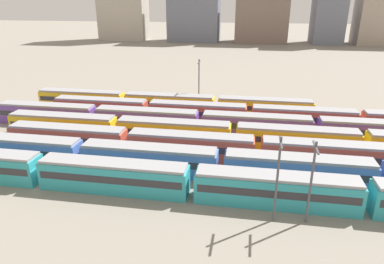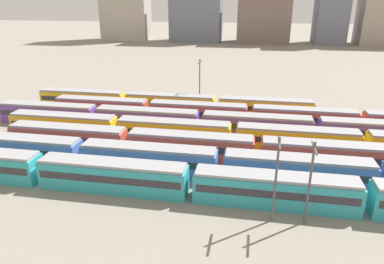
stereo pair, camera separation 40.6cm
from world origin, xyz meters
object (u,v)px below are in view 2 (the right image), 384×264
object	(u,v)px
catenary_pole_0	(276,176)
catenary_pole_1	(200,82)
train_track_6	(170,103)
catenary_pole_2	(310,179)
train_track_1	(379,177)
train_track_2	(329,156)
train_track_4	(256,126)
train_track_0	(275,190)
train_track_3	(233,135)
train_track_5	(304,118)

from	to	relation	value
catenary_pole_0	catenary_pole_1	size ratio (longest dim) A/B	0.91
train_track_6	catenary_pole_2	distance (m)	40.84
train_track_1	train_track_6	distance (m)	40.98
train_track_2	train_track_4	world-z (taller)	same
train_track_1	train_track_0	bearing A→B (deg)	-157.12
train_track_3	catenary_pole_1	distance (m)	20.98
train_track_0	catenary_pole_2	world-z (taller)	catenary_pole_2
train_track_2	catenary_pole_0	size ratio (longest dim) A/B	9.97
train_track_6	train_track_2	bearing A→B (deg)	-37.75
train_track_6	catenary_pole_1	size ratio (longest dim) A/B	5.39
train_track_4	catenary_pole_2	world-z (taller)	catenary_pole_2
train_track_6	catenary_pole_2	bearing A→B (deg)	-56.67
train_track_0	train_track_6	xyz separation A→B (m)	(-19.35, 31.20, -0.00)
train_track_4	train_track_6	world-z (taller)	same
catenary_pole_1	train_track_1	bearing A→B (deg)	-48.20
train_track_2	train_track_3	size ratio (longest dim) A/B	1.25
train_track_6	catenary_pole_0	size ratio (longest dim) A/B	5.94
train_track_3	train_track_6	xyz separation A→B (m)	(-13.75, 15.60, -0.00)
train_track_6	catenary_pole_2	size ratio (longest dim) A/B	6.19
train_track_4	catenary_pole_2	bearing A→B (deg)	-77.73
train_track_1	catenary_pole_1	distance (m)	39.48
train_track_2	train_track_5	bearing A→B (deg)	95.28
train_track_4	catenary_pole_1	size ratio (longest dim) A/B	9.04
train_track_3	catenary_pole_0	xyz separation A→B (m)	(5.32, -18.72, 3.33)
train_track_1	catenary_pole_2	size ratio (longest dim) A/B	12.49
train_track_1	train_track_5	xyz separation A→B (m)	(-6.25, 20.80, 0.00)
train_track_1	catenary_pole_2	distance (m)	12.67
train_track_1	catenary_pole_0	bearing A→B (deg)	-146.56
train_track_2	train_track_3	bearing A→B (deg)	158.37
train_track_1	catenary_pole_0	size ratio (longest dim) A/B	11.98
train_track_4	catenary_pole_1	xyz separation A→B (m)	(-11.76, 13.70, 3.83)
catenary_pole_2	catenary_pole_1	bearing A→B (deg)	114.36
train_track_4	catenary_pole_1	world-z (taller)	catenary_pole_1
train_track_1	train_track_2	world-z (taller)	same
train_track_3	train_track_4	xyz separation A→B (m)	(3.49, 5.20, 0.00)
train_track_0	train_track_5	xyz separation A→B (m)	(6.07, 26.00, 0.00)
catenary_pole_1	catenary_pole_2	bearing A→B (deg)	-65.64
catenary_pole_0	catenary_pole_2	distance (m)	3.33
train_track_4	catenary_pole_0	world-z (taller)	catenary_pole_0
train_track_0	train_track_5	size ratio (longest dim) A/B	1.00
train_track_2	train_track_6	size ratio (longest dim) A/B	1.68
train_track_5	catenary_pole_1	xyz separation A→B (m)	(-19.94, 8.50, 3.83)
catenary_pole_0	catenary_pole_1	world-z (taller)	catenary_pole_1
catenary_pole_2	train_track_3	bearing A→B (deg)	115.09
train_track_5	catenary_pole_0	size ratio (longest dim) A/B	9.97
train_track_2	catenary_pole_2	bearing A→B (deg)	-108.74
train_track_2	train_track_0	bearing A→B (deg)	-125.84
train_track_3	catenary_pole_1	xyz separation A→B (m)	(-8.27, 18.90, 3.83)
train_track_4	train_track_0	bearing A→B (deg)	-84.20
train_track_1	train_track_3	world-z (taller)	same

